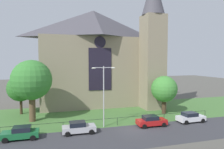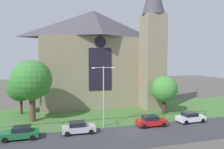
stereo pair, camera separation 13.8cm
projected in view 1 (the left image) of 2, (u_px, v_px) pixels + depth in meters
The scene contains 13 objects.
ground at pixel (112, 112), 37.60m from camera, with size 160.00×160.00×0.00m, color #56544C.
road_asphalt at pixel (139, 135), 26.13m from camera, with size 120.00×8.00×0.01m, color #38383D.
grass_verge at pixel (115, 115), 35.69m from camera, with size 120.00×20.00×0.01m, color #477538.
church_building at pixel (98, 56), 44.84m from camera, with size 23.20×16.20×26.00m.
iron_railing at pixel (117, 119), 29.96m from camera, with size 30.42×0.07×1.13m.
tree_left_far at pixel (21, 88), 36.19m from camera, with size 4.57×4.57×6.84m.
tree_left_near at pixel (32, 80), 31.71m from camera, with size 6.08×6.08×9.42m.
tree_right_near at pixel (164, 89), 36.68m from camera, with size 4.58×4.58×6.65m.
streetlamp_near at pixel (104, 89), 29.01m from camera, with size 3.37×0.26×8.53m.
parked_car_green at pixel (21, 133), 24.67m from camera, with size 4.24×2.10×1.51m.
parked_car_silver at pixel (79, 128), 26.69m from camera, with size 4.24×2.10×1.51m.
parked_car_red at pixel (151, 121), 29.66m from camera, with size 4.26×2.14×1.51m.
parked_car_white at pixel (190, 117), 31.59m from camera, with size 4.23×2.09×1.51m.
Camera 1 is at (-10.58, -25.55, 9.22)m, focal length 33.54 mm.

